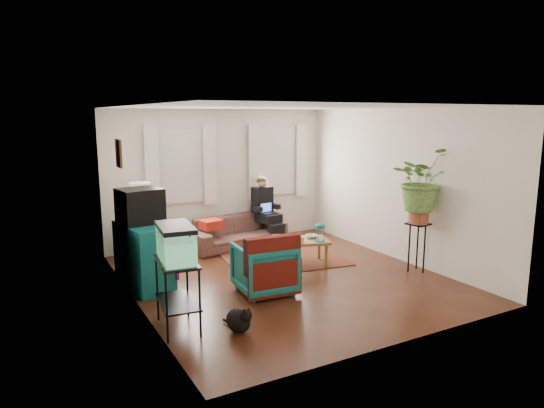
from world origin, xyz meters
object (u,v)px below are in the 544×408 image
dresser (144,256)px  sofa (236,227)px  aquarium_stand (178,295)px  armchair (264,266)px  side_table (142,238)px  coffee_table (297,252)px  plant_stand (417,247)px

dresser → sofa: bearing=24.9°
aquarium_stand → armchair: 1.55m
sofa → aquarium_stand: size_ratio=2.36×
side_table → armchair: (1.09, -2.53, 0.04)m
aquarium_stand → armchair: (1.44, 0.57, -0.02)m
aquarium_stand → coffee_table: (2.52, 1.45, -0.20)m
side_table → aquarium_stand: aquarium_stand is taller
aquarium_stand → coffee_table: size_ratio=0.80×
sofa → plant_stand: 3.37m
plant_stand → dresser: bearing=161.2°
aquarium_stand → plant_stand: (4.03, 0.23, -0.02)m
side_table → aquarium_stand: size_ratio=0.85×
coffee_table → sofa: bearing=122.4°
sofa → armchair: (-0.68, -2.44, 0.01)m
side_table → plant_stand: 4.67m
armchair → coffee_table: bearing=-136.3°
side_table → dresser: dresser is taller
side_table → aquarium_stand: 3.12m
dresser → aquarium_stand: (-0.01, -1.60, -0.06)m
aquarium_stand → dresser: bearing=96.2°
sofa → side_table: (-1.77, 0.09, -0.03)m
sofa → dresser: (-2.11, -1.41, 0.09)m
dresser → coffee_table: 2.53m
aquarium_stand → plant_stand: bearing=9.9°
side_table → dresser: 1.54m
sofa → side_table: 1.77m
aquarium_stand → coffee_table: aquarium_stand is taller
side_table → coffee_table: size_ratio=0.68×
armchair → plant_stand: 2.61m
coffee_table → plant_stand: size_ratio=1.31×
side_table → dresser: size_ratio=0.67×
dresser → plant_stand: bearing=-27.7°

